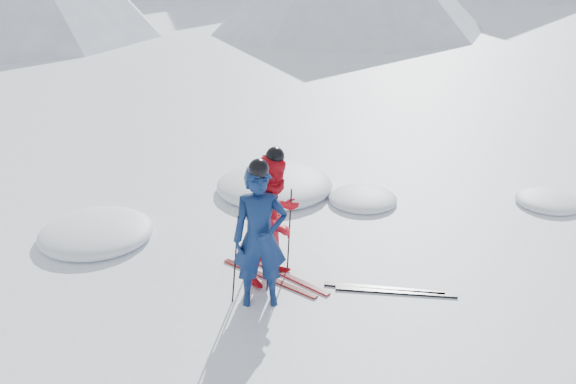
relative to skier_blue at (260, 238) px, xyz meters
name	(u,v)px	position (x,y,z in m)	size (l,w,h in m)	color
ground	(386,248)	(2.44, 0.45, -0.99)	(160.00, 160.00, 0.00)	white
skier_blue	(260,238)	(0.00, 0.00, 0.00)	(0.72, 0.48, 1.99)	navy
skier_red	(276,219)	(0.47, 0.48, -0.03)	(0.93, 0.73, 1.92)	red
pole_blue_left	(235,260)	(-0.30, 0.15, -0.33)	(0.02, 0.02, 1.32)	black
pole_blue_right	(269,248)	(0.25, 0.25, -0.33)	(0.02, 0.02, 1.32)	black
pole_red_left	(250,236)	(0.17, 0.73, -0.35)	(0.02, 0.02, 1.28)	black
pole_red_right	(289,230)	(0.77, 0.63, -0.35)	(0.02, 0.02, 1.28)	black
ski_worn_left	(269,278)	(0.35, 0.48, -0.98)	(0.09, 1.70, 0.03)	black
ski_worn_right	(283,274)	(0.59, 0.48, -0.98)	(0.09, 1.70, 0.03)	black
ski_loose_a	(384,289)	(1.68, -0.54, -0.98)	(0.09, 1.70, 0.03)	black
ski_loose_b	(396,292)	(1.78, -0.69, -0.98)	(0.09, 1.70, 0.03)	black
snow_lumps	(257,205)	(1.30, 2.94, -0.99)	(9.29, 4.69, 0.50)	white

